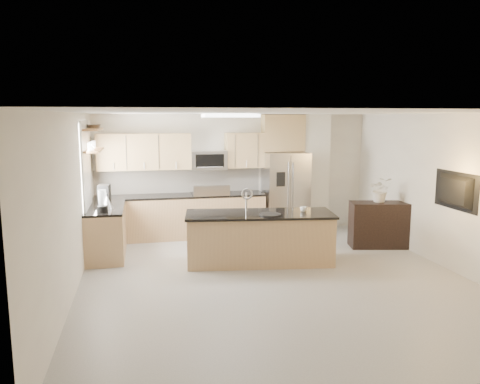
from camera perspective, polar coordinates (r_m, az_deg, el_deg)
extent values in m
plane|color=#A8A4A0|center=(7.54, 4.22, -10.53)|extent=(6.50, 6.50, 0.00)
cube|color=white|center=(7.11, 4.47, 9.63)|extent=(6.00, 6.50, 0.02)
cube|color=beige|center=(10.34, -0.69, 2.25)|extent=(6.00, 0.02, 2.60)
cube|color=beige|center=(4.27, 16.73, -8.00)|extent=(6.00, 0.02, 2.60)
cube|color=beige|center=(7.00, -19.95, -1.57)|extent=(0.02, 6.50, 2.60)
cube|color=beige|center=(8.55, 24.04, 0.02)|extent=(0.02, 6.50, 2.60)
cube|color=tan|center=(10.00, -7.23, -3.06)|extent=(3.55, 0.65, 0.88)
cube|color=black|center=(9.91, -7.28, -0.46)|extent=(3.55, 0.66, 0.04)
cube|color=white|center=(10.18, -7.46, 1.38)|extent=(3.55, 0.02, 0.52)
cube|color=tan|center=(8.94, -15.97, -4.78)|extent=(0.65, 1.50, 0.88)
cube|color=black|center=(8.85, -16.10, -1.89)|extent=(0.66, 1.50, 0.04)
cube|color=black|center=(10.06, -3.68, -2.87)|extent=(0.76, 0.64, 0.90)
cube|color=black|center=(9.98, -3.71, -0.25)|extent=(0.76, 0.62, 0.03)
cube|color=#B4B4B7|center=(9.67, -3.46, 0.14)|extent=(0.76, 0.04, 0.22)
cube|color=tan|center=(9.93, -11.59, 4.83)|extent=(1.92, 0.33, 0.75)
cube|color=tan|center=(10.17, 0.54, 5.11)|extent=(0.82, 0.33, 0.75)
cube|color=#B4B4B7|center=(10.01, -3.85, 3.90)|extent=(0.76, 0.40, 0.40)
cube|color=black|center=(9.82, -3.69, 3.80)|extent=(0.60, 0.02, 0.28)
cube|color=#B4B4B7|center=(10.30, 5.52, -0.12)|extent=(0.92, 0.75, 1.78)
cube|color=gray|center=(9.94, 6.17, -0.47)|extent=(0.02, 0.01, 1.69)
cube|color=black|center=(9.81, 5.00, 1.55)|extent=(0.18, 0.03, 0.30)
cube|color=silver|center=(10.70, 9.08, 2.37)|extent=(0.60, 0.30, 2.60)
cube|color=white|center=(8.77, -18.34, 2.87)|extent=(0.03, 1.05, 1.55)
cube|color=white|center=(8.77, -18.24, 2.87)|extent=(0.03, 1.15, 1.65)
cube|color=brown|center=(8.83, -17.49, 4.90)|extent=(0.30, 1.20, 0.04)
cube|color=brown|center=(8.82, -17.61, 7.30)|extent=(0.30, 1.20, 0.04)
cube|color=white|center=(8.57, -1.19, 9.29)|extent=(1.00, 0.50, 0.06)
cube|color=tan|center=(8.24, 2.39, -5.73)|extent=(2.59, 1.19, 0.85)
cube|color=black|center=(8.14, 2.41, -2.71)|extent=(2.66, 1.26, 0.04)
cube|color=black|center=(8.10, 1.09, -2.87)|extent=(0.53, 0.38, 0.01)
cylinder|color=#B4B4B7|center=(8.26, 0.77, -1.19)|extent=(0.03, 0.03, 0.34)
torus|color=#B4B4B7|center=(8.18, 0.86, -0.22)|extent=(0.21, 0.03, 0.21)
cube|color=black|center=(9.59, 16.60, -3.84)|extent=(1.19, 0.68, 0.89)
imported|color=white|center=(8.31, 7.74, -2.09)|extent=(0.15, 0.15, 0.09)
cylinder|color=black|center=(7.97, 3.68, -2.75)|extent=(0.46, 0.46, 0.02)
cylinder|color=black|center=(8.30, -16.39, -2.05)|extent=(0.17, 0.17, 0.12)
cylinder|color=silver|center=(8.27, -16.45, -0.70)|extent=(0.13, 0.13, 0.28)
cone|color=#B4B4B7|center=(8.65, -15.89, -1.19)|extent=(0.22, 0.22, 0.24)
cylinder|color=black|center=(8.63, -15.93, -0.34)|extent=(0.04, 0.04, 0.04)
cube|color=black|center=(9.00, -16.21, -0.36)|extent=(0.23, 0.27, 0.38)
cylinder|color=#B4B4B7|center=(8.94, -16.21, -0.99)|extent=(0.12, 0.12, 0.13)
imported|color=#B4B4B7|center=(9.10, -17.45, 7.75)|extent=(0.47, 0.47, 0.09)
imported|color=beige|center=(9.49, 16.81, 1.02)|extent=(0.84, 0.79, 0.74)
imported|color=black|center=(8.33, 24.37, 0.13)|extent=(0.14, 1.08, 0.62)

